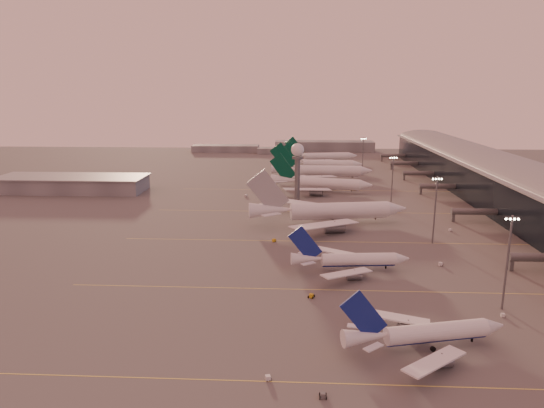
{
  "coord_description": "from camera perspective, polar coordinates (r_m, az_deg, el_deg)",
  "views": [
    {
      "loc": [
        4.4,
        -118.49,
        55.3
      ],
      "look_at": [
        -5.69,
        81.45,
        7.91
      ],
      "focal_mm": 32.0,
      "sensor_mm": 36.0,
      "label": 1
    }
  ],
  "objects": [
    {
      "name": "radar_tower",
      "position": [
        240.96,
        3.01,
        5.1
      ],
      "size": [
        6.4,
        6.4,
        31.1
      ],
      "color": "#5A5C62",
      "rests_on": "ground"
    },
    {
      "name": "gsv_truck_d",
      "position": [
        257.01,
        -3.07,
        1.17
      ],
      "size": [
        4.3,
        6.59,
        2.51
      ],
      "color": "silver",
      "rests_on": "ground"
    },
    {
      "name": "gsv_tug_near",
      "position": [
        96.22,
        6.02,
        -21.5
      ],
      "size": [
        1.96,
        3.24,
        0.92
      ],
      "color": "#535558",
      "rests_on": "ground"
    },
    {
      "name": "terminal",
      "position": [
        254.88,
        26.8,
        1.76
      ],
      "size": [
        57.0,
        362.0,
        23.04
      ],
      "color": "black",
      "rests_on": "ground"
    },
    {
      "name": "gsv_catering_b",
      "position": [
        206.3,
        20.31,
        -2.5
      ],
      "size": [
        5.28,
        3.25,
        4.03
      ],
      "color": "silver",
      "rests_on": "ground"
    },
    {
      "name": "gsv_catering_a",
      "position": [
        136.13,
        25.64,
        -11.22
      ],
      "size": [
        4.48,
        2.29,
        3.59
      ],
      "color": "silver",
      "rests_on": "ground"
    },
    {
      "name": "greentail_b",
      "position": [
        307.0,
        5.91,
        3.65
      ],
      "size": [
        64.48,
        52.1,
        23.43
      ],
      "color": "white",
      "rests_on": "ground"
    },
    {
      "name": "greentail_a",
      "position": [
        269.3,
        5.78,
        2.2
      ],
      "size": [
        56.73,
        45.35,
        20.86
      ],
      "color": "white",
      "rests_on": "ground"
    },
    {
      "name": "gsv_truck_c",
      "position": [
        180.79,
        0.35,
        -4.1
      ],
      "size": [
        5.64,
        5.3,
        2.31
      ],
      "color": "gold",
      "rests_on": "ground"
    },
    {
      "name": "taxiway_markings",
      "position": [
        184.83,
        10.75,
        -4.33
      ],
      "size": [
        180.0,
        185.25,
        0.02
      ],
      "color": "#EDD853",
      "rests_on": "ground"
    },
    {
      "name": "mast_c",
      "position": [
        236.68,
        13.97,
        2.81
      ],
      "size": [
        3.6,
        0.56,
        25.0
      ],
      "color": "#5A5C62",
      "rests_on": "ground"
    },
    {
      "name": "mast_a",
      "position": [
        136.54,
        25.98,
        -5.8
      ],
      "size": [
        3.6,
        0.56,
        25.0
      ],
      "color": "#5A5C62",
      "rests_on": "ground"
    },
    {
      "name": "ground",
      "position": [
        130.84,
        0.71,
        -11.69
      ],
      "size": [
        700.0,
        700.0,
        0.0
      ],
      "primitive_type": "plane",
      "color": "#595656",
      "rests_on": "ground"
    },
    {
      "name": "distant_horizon",
      "position": [
        446.61,
        2.66,
        6.69
      ],
      "size": [
        165.0,
        37.5,
        9.0
      ],
      "color": "slate",
      "rests_on": "ground"
    },
    {
      "name": "gsv_tug_hangar",
      "position": [
        275.68,
        9.7,
        1.67
      ],
      "size": [
        4.35,
        3.8,
        1.07
      ],
      "color": "gold",
      "rests_on": "ground"
    },
    {
      "name": "mast_d",
      "position": [
        324.14,
        10.65,
        5.72
      ],
      "size": [
        3.6,
        0.56,
        25.0
      ],
      "color": "#5A5C62",
      "rests_on": "ground"
    },
    {
      "name": "narrowbody_near",
      "position": [
        114.18,
        17.55,
        -14.58
      ],
      "size": [
        38.0,
        29.97,
        15.09
      ],
      "color": "white",
      "rests_on": "ground"
    },
    {
      "name": "gsv_tug_mid",
      "position": [
        134.62,
        4.65,
        -10.74
      ],
      "size": [
        4.07,
        3.27,
        1.01
      ],
      "color": "gold",
      "rests_on": "ground"
    },
    {
      "name": "gsv_truck_a",
      "position": [
        100.07,
        -0.23,
        -19.5
      ],
      "size": [
        5.51,
        3.2,
        2.1
      ],
      "color": "silver",
      "rests_on": "ground"
    },
    {
      "name": "greentail_d",
      "position": [
        378.04,
        5.9,
        5.4
      ],
      "size": [
        56.69,
        45.43,
        20.71
      ],
      "color": "white",
      "rests_on": "ground"
    },
    {
      "name": "gsv_truck_b",
      "position": [
        166.14,
        19.36,
        -6.48
      ],
      "size": [
        6.1,
        3.89,
        2.32
      ],
      "color": "silver",
      "rests_on": "ground"
    },
    {
      "name": "hangar",
      "position": [
        291.37,
        -22.46,
        2.22
      ],
      "size": [
        82.0,
        27.0,
        8.5
      ],
      "color": "slate",
      "rests_on": "ground"
    },
    {
      "name": "narrowbody_mid",
      "position": [
        153.95,
        9.18,
        -6.71
      ],
      "size": [
        38.17,
        30.35,
        14.92
      ],
      "color": "white",
      "rests_on": "ground"
    },
    {
      "name": "greentail_c",
      "position": [
        340.06,
        5.99,
        4.5
      ],
      "size": [
        56.32,
        45.38,
        20.45
      ],
      "color": "white",
      "rests_on": "ground"
    },
    {
      "name": "widebody_white",
      "position": [
        205.1,
        6.75,
        -1.22
      ],
      "size": [
        67.81,
        53.94,
        23.97
      ],
      "color": "white",
      "rests_on": "ground"
    },
    {
      "name": "mast_b",
      "position": [
        185.44,
        18.64,
        -0.35
      ],
      "size": [
        3.6,
        0.56,
        25.0
      ],
      "color": "#5A5C62",
      "rests_on": "ground"
    }
  ]
}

